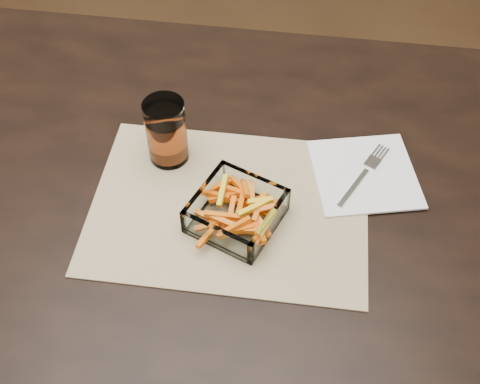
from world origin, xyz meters
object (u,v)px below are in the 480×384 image
(fork, at_px, (364,173))
(tumbler, at_px, (167,133))
(dining_table, at_px, (160,213))
(glass_bowl, at_px, (236,212))

(fork, bearing_deg, tumbler, -152.59)
(dining_table, height_order, fork, fork)
(glass_bowl, distance_m, tumbler, 0.19)
(dining_table, height_order, tumbler, tumbler)
(glass_bowl, relative_size, fork, 1.07)
(dining_table, relative_size, glass_bowl, 9.72)
(dining_table, distance_m, glass_bowl, 0.20)
(tumbler, relative_size, fork, 0.79)
(glass_bowl, xyz_separation_m, tumbler, (-0.14, 0.12, 0.04))
(tumbler, bearing_deg, fork, 0.55)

